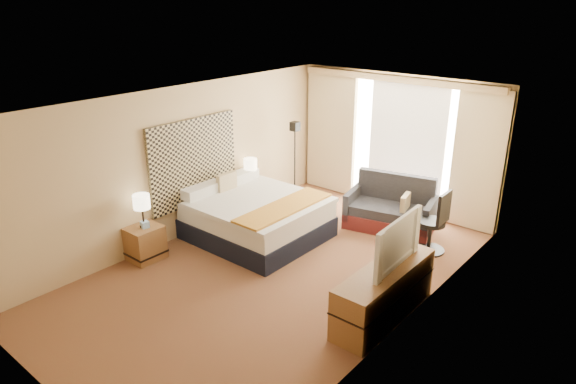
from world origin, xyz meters
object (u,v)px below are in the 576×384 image
Objects in this scene: lamp_left at (142,202)px; lamp_right at (250,165)px; loveseat at (391,211)px; nightstand_left at (145,243)px; bed at (257,217)px; television at (390,240)px; nightstand_right at (254,198)px; media_dresser at (384,293)px; floor_lamp at (295,147)px; desk_chair at (434,225)px.

lamp_left reaches higher than lamp_right.
lamp_left is at bearing -136.90° from loveseat.
nightstand_left is 1.90m from bed.
television is (3.65, 1.19, 0.76)m from nightstand_left.
lamp_left reaches higher than nightstand_right.
floor_lamp is (-3.37, 2.30, 0.83)m from media_dresser.
lamp_left is (-0.31, -3.35, -0.21)m from floor_lamp.
lamp_right is at bearing -168.66° from desk_chair.
bed is at bearing -43.94° from nightstand_right.
nightstand_right is at bearing -169.48° from loveseat.
lamp_left is (-3.68, -1.05, 0.63)m from media_dresser.
desk_chair is 0.92× the size of television.
floor_lamp is 1.57× the size of desk_chair.
media_dresser is 3.88m from lamp_left.
floor_lamp is at bearing 172.36° from loveseat.
desk_chair is (3.07, -0.20, -0.71)m from floor_lamp.
loveseat is 2.26m from floor_lamp.
floor_lamp reaches higher than bed.
nightstand_right is 0.52× the size of desk_chair.
lamp_left reaches higher than media_dresser.
lamp_left is at bearing 3.62° from nightstand_left.
media_dresser is 1.56× the size of television.
lamp_right is (-0.34, -0.90, -0.22)m from floor_lamp.
bed reaches higher than nightstand_right.
loveseat is at bearing 5.36° from floor_lamp.
floor_lamp is (-0.48, 1.63, 0.81)m from bed.
nightstand_right is at bearing 158.60° from media_dresser.
lamp_left is at bearing -89.11° from lamp_right.
floor_lamp is 3.97m from television.
floor_lamp is at bearing 54.55° from television.
nightstand_left is 3.91m from television.
desk_chair reaches higher than bed.
bed is (0.81, -0.78, 0.10)m from nightstand_right.
lamp_right is (-0.02, -0.05, 0.69)m from nightstand_right.
desk_chair is (-0.30, 2.10, 0.12)m from media_dresser.
floor_lamp is at bearing 84.78° from lamp_left.
desk_chair is 3.52m from lamp_right.
nightstand_right is 0.33× the size of loveseat.
floor_lamp reaches higher than nightstand_left.
media_dresser is 2.13m from desk_chair.
desk_chair is (1.00, -0.39, 0.16)m from loveseat.
desk_chair reaches higher than loveseat.
television is at bearing -75.08° from loveseat.
nightstand_left and nightstand_right have the same top height.
floor_lamp is 3.16m from desk_chair.
lamp_left is at bearing -164.10° from media_dresser.
television is at bearing 18.08° from lamp_left.
nightstand_left is 0.52× the size of desk_chair.
lamp_right is (-3.72, 1.40, 0.61)m from media_dresser.
floor_lamp is at bearing 145.73° from media_dresser.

